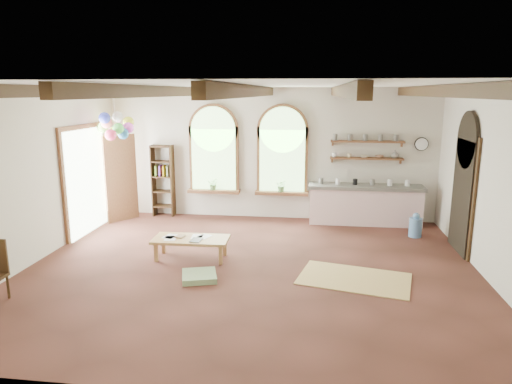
# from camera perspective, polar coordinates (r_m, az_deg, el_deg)

# --- Properties ---
(floor) EXTENTS (8.00, 8.00, 0.00)m
(floor) POSITION_cam_1_polar(r_m,az_deg,el_deg) (8.25, -0.67, -9.58)
(floor) COLOR brown
(floor) RESTS_ON ground
(ceiling_beams) EXTENTS (6.20, 6.80, 0.18)m
(ceiling_beams) POSITION_cam_1_polar(r_m,az_deg,el_deg) (7.66, -0.73, 12.48)
(ceiling_beams) COLOR #362211
(ceiling_beams) RESTS_ON ceiling
(window_left) EXTENTS (1.30, 0.28, 2.20)m
(window_left) POSITION_cam_1_polar(r_m,az_deg,el_deg) (11.37, -5.30, 4.98)
(window_left) COLOR brown
(window_left) RESTS_ON floor
(window_right) EXTENTS (1.30, 0.28, 2.20)m
(window_right) POSITION_cam_1_polar(r_m,az_deg,el_deg) (11.13, 3.31, 4.85)
(window_right) COLOR brown
(window_right) RESTS_ON floor
(left_doorway) EXTENTS (0.10, 1.90, 2.50)m
(left_doorway) POSITION_cam_1_polar(r_m,az_deg,el_deg) (10.81, -20.48, 1.28)
(left_doorway) COLOR brown
(left_doorway) RESTS_ON floor
(right_doorway) EXTENTS (0.10, 1.30, 2.40)m
(right_doorway) POSITION_cam_1_polar(r_m,az_deg,el_deg) (9.73, 24.36, -0.52)
(right_doorway) COLOR black
(right_doorway) RESTS_ON floor
(kitchen_counter) EXTENTS (2.68, 0.62, 0.94)m
(kitchen_counter) POSITION_cam_1_polar(r_m,az_deg,el_deg) (11.16, 13.45, -1.49)
(kitchen_counter) COLOR beige
(kitchen_counter) RESTS_ON floor
(wall_shelf_lower) EXTENTS (1.70, 0.24, 0.04)m
(wall_shelf_lower) POSITION_cam_1_polar(r_m,az_deg,el_deg) (11.13, 13.63, 4.10)
(wall_shelf_lower) COLOR brown
(wall_shelf_lower) RESTS_ON wall_back
(wall_shelf_upper) EXTENTS (1.70, 0.24, 0.04)m
(wall_shelf_upper) POSITION_cam_1_polar(r_m,az_deg,el_deg) (11.09, 13.73, 6.15)
(wall_shelf_upper) COLOR brown
(wall_shelf_upper) RESTS_ON wall_back
(wall_clock) EXTENTS (0.32, 0.04, 0.32)m
(wall_clock) POSITION_cam_1_polar(r_m,az_deg,el_deg) (11.37, 19.98, 5.65)
(wall_clock) COLOR black
(wall_clock) RESTS_ON wall_back
(bookshelf) EXTENTS (0.53, 0.32, 1.80)m
(bookshelf) POSITION_cam_1_polar(r_m,az_deg,el_deg) (11.74, -11.55, 1.39)
(bookshelf) COLOR #362211
(bookshelf) RESTS_ON floor
(coffee_table) EXTENTS (1.43, 0.68, 0.40)m
(coffee_table) POSITION_cam_1_polar(r_m,az_deg,el_deg) (8.71, -8.14, -6.01)
(coffee_table) COLOR #A37D4B
(coffee_table) RESTS_ON floor
(floor_mat) EXTENTS (2.02, 1.50, 0.02)m
(floor_mat) POSITION_cam_1_polar(r_m,az_deg,el_deg) (8.00, 12.18, -10.55)
(floor_mat) COLOR tan
(floor_mat) RESTS_ON floor
(floor_cushion) EXTENTS (0.70, 0.70, 0.10)m
(floor_cushion) POSITION_cam_1_polar(r_m,az_deg,el_deg) (7.88, -7.11, -10.39)
(floor_cushion) COLOR gray
(floor_cushion) RESTS_ON floor
(water_jug_a) EXTENTS (0.31, 0.31, 0.60)m
(water_jug_a) POSITION_cam_1_polar(r_m,az_deg,el_deg) (11.33, 17.42, -2.65)
(water_jug_a) COLOR #5886BE
(water_jug_a) RESTS_ON floor
(water_jug_b) EXTENTS (0.28, 0.28, 0.54)m
(water_jug_b) POSITION_cam_1_polar(r_m,az_deg,el_deg) (10.52, 19.31, -4.08)
(water_jug_b) COLOR #5886BE
(water_jug_b) RESTS_ON floor
(balloon_cluster) EXTENTS (0.85, 0.91, 1.16)m
(balloon_cluster) POSITION_cam_1_polar(r_m,az_deg,el_deg) (10.88, -17.17, 7.83)
(balloon_cluster) COLOR silver
(balloon_cluster) RESTS_ON floor
(table_book) EXTENTS (0.19, 0.25, 0.02)m
(table_book) POSITION_cam_1_polar(r_m,az_deg,el_deg) (8.84, -9.91, -5.42)
(table_book) COLOR olive
(table_book) RESTS_ON coffee_table
(tablet) EXTENTS (0.20, 0.28, 0.01)m
(tablet) POSITION_cam_1_polar(r_m,az_deg,el_deg) (8.55, -7.50, -5.98)
(tablet) COLOR black
(tablet) RESTS_ON coffee_table
(potted_plant_left) EXTENTS (0.27, 0.23, 0.30)m
(potted_plant_left) POSITION_cam_1_polar(r_m,az_deg,el_deg) (11.40, -5.34, 1.01)
(potted_plant_left) COLOR #598C4C
(potted_plant_left) RESTS_ON window_left
(potted_plant_right) EXTENTS (0.27, 0.23, 0.30)m
(potted_plant_right) POSITION_cam_1_polar(r_m,az_deg,el_deg) (11.15, 3.22, 0.79)
(potted_plant_right) COLOR #598C4C
(potted_plant_right) RESTS_ON window_right
(shelf_cup_a) EXTENTS (0.12, 0.10, 0.10)m
(shelf_cup_a) POSITION_cam_1_polar(r_m,az_deg,el_deg) (11.07, 9.78, 4.58)
(shelf_cup_a) COLOR white
(shelf_cup_a) RESTS_ON wall_shelf_lower
(shelf_cup_b) EXTENTS (0.10, 0.10, 0.09)m
(shelf_cup_b) POSITION_cam_1_polar(r_m,az_deg,el_deg) (11.09, 11.59, 4.51)
(shelf_cup_b) COLOR beige
(shelf_cup_b) RESTS_ON wall_shelf_lower
(shelf_bowl_a) EXTENTS (0.22, 0.22, 0.05)m
(shelf_bowl_a) POSITION_cam_1_polar(r_m,az_deg,el_deg) (11.12, 13.38, 4.35)
(shelf_bowl_a) COLOR beige
(shelf_bowl_a) RESTS_ON wall_shelf_lower
(shelf_bowl_b) EXTENTS (0.20, 0.20, 0.06)m
(shelf_bowl_b) POSITION_cam_1_polar(r_m,az_deg,el_deg) (11.16, 15.18, 4.30)
(shelf_bowl_b) COLOR #8C664C
(shelf_bowl_b) RESTS_ON wall_shelf_lower
(shelf_vase) EXTENTS (0.18, 0.18, 0.19)m
(shelf_vase) POSITION_cam_1_polar(r_m,az_deg,el_deg) (11.21, 16.97, 4.56)
(shelf_vase) COLOR slate
(shelf_vase) RESTS_ON wall_shelf_lower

